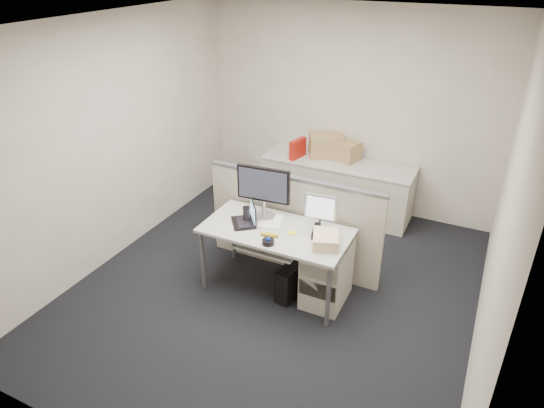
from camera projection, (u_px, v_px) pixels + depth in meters
The scene contains 29 objects.
floor at pixel (276, 288), 5.24m from camera, with size 4.00×4.50×0.01m, color black.
ceiling at pixel (277, 24), 3.98m from camera, with size 4.00×4.50×0.01m, color white.
wall_back at pixel (349, 111), 6.40m from camera, with size 4.00×0.02×2.70m, color #B5AA98.
wall_front at pixel (110, 316), 2.82m from camera, with size 4.00×0.02×2.70m, color #B5AA98.
wall_left at pixel (114, 141), 5.38m from camera, with size 0.02×4.50×2.70m, color #B5AA98.
wall_right at pixel (504, 219), 3.84m from camera, with size 0.02×4.50×2.70m, color #B5AA98.
desk at pixel (276, 235), 4.93m from camera, with size 1.50×0.75×0.73m.
keyboard_tray at pixel (268, 247), 4.81m from camera, with size 0.62×0.32×0.02m, color beige.
drawer_pedestal at pixel (327, 274), 4.91m from camera, with size 0.40×0.55×0.65m, color #B0A998.
cubicle_partition at pixel (293, 225), 5.34m from camera, with size 2.00×0.06×1.10m, color #AAA58B.
back_counter at pixel (337, 188), 6.61m from camera, with size 2.00×0.60×0.72m, color #B0A998.
monitor_main at pixel (264, 193), 5.00m from camera, with size 0.57×0.22×0.57m, color black.
monitor_small at pixel (320, 213), 4.80m from camera, with size 0.32×0.16×0.39m, color #B7B7BC.
laptop at pixel (243, 214), 4.96m from camera, with size 0.29×0.22×0.22m, color black.
trackball at pixel (268, 242), 4.65m from camera, with size 0.12×0.12×0.05m, color black.
desk_phone at pixel (323, 234), 4.76m from camera, with size 0.22×0.18×0.07m, color black.
paper_stack at pixel (271, 221), 5.04m from camera, with size 0.23×0.30×0.01m, color white.
sticky_pad at pixel (292, 233), 4.83m from camera, with size 0.07×0.07×0.01m, color yellow.
travel_mug at pixel (246, 215), 5.01m from camera, with size 0.07×0.07×0.15m, color black.
banana at pixel (269, 234), 4.77m from camera, with size 0.20×0.05×0.04m, color gold.
cellphone at pixel (271, 217), 5.11m from camera, with size 0.06×0.11×0.02m, color black.
manila_folders at pixel (326, 239), 4.62m from camera, with size 0.24×0.31×0.12m, color #DAB483.
keyboard at pixel (265, 242), 4.85m from camera, with size 0.45×0.16×0.02m, color black.
pc_tower_desk at pixel (291, 281), 5.04m from camera, with size 0.16×0.40×0.37m, color black.
pc_tower_spare_dark at pixel (238, 186), 6.97m from camera, with size 0.19×0.48×0.45m, color black.
pc_tower_spare_silver at pixel (256, 178), 7.27m from camera, with size 0.17×0.42×0.39m, color #B7B7BC.
cardboard_box_left at pixel (326, 146), 6.55m from camera, with size 0.43×0.32×0.32m, color #A0824F.
cardboard_box_right at pixel (344, 151), 6.46m from camera, with size 0.38×0.29×0.27m, color #A0824F.
red_binder at pixel (298, 149), 6.51m from camera, with size 0.07×0.30×0.28m, color #A6170E.
Camera 1 is at (1.81, -3.81, 3.24)m, focal length 32.00 mm.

